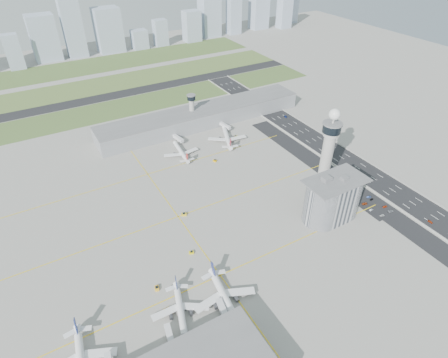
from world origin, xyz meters
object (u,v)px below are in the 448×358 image
car_lot_11 (352,185)px  tug_0 (157,288)px  car_lot_4 (353,195)px  car_lot_9 (369,197)px  tug_5 (236,136)px  car_hw_1 (332,152)px  jet_bridge_far_0 (174,137)px  car_lot_0 (382,215)px  airplane_near_b (180,309)px  car_lot_6 (391,211)px  car_hw_2 (286,116)px  jet_bridge_far_1 (221,124)px  car_hw_0 (430,222)px  airplane_far_a (181,149)px  car_lot_8 (372,199)px  tug_2 (191,252)px  tug_4 (215,161)px  jet_bridge_near_1 (174,352)px  car_lot_5 (343,188)px  admin_building (332,199)px  car_lot_3 (354,198)px  car_lot_1 (371,210)px  tug_3 (184,214)px  airplane_near_c (225,296)px  control_tower (329,146)px  secondary_tower (192,107)px  tug_1 (166,310)px  car_hw_4 (244,99)px  jet_bridge_near_2 (228,323)px  airplane_far_b (227,135)px  car_lot_2 (365,204)px  car_lot_7 (385,206)px

car_lot_11 → tug_0: bearing=103.2°
car_lot_4 → car_lot_9: size_ratio=1.03×
tug_5 → car_hw_1: tug_5 is taller
jet_bridge_far_0 → car_lot_0: (82.19, -172.75, -2.26)m
car_lot_11 → airplane_near_b: bearing=110.8°
car_lot_6 → car_hw_2: bearing=-3.8°
jet_bridge_far_1 → car_hw_0: size_ratio=4.06×
airplane_far_a → car_lot_8: bearing=-137.6°
tug_0 → tug_2: (28.80, 14.83, -0.12)m
tug_4 → car_lot_4: tug_4 is taller
car_hw_1 → car_lot_6: bearing=-105.3°
car_lot_0 → car_lot_6: car_lot_0 is taller
jet_bridge_far_1 → tug_5: size_ratio=4.34×
jet_bridge_near_1 → car_lot_5: 176.19m
car_lot_8 → airplane_far_a: bearing=29.0°
jet_bridge_far_0 → jet_bridge_far_1: 50.00m
admin_building → jet_bridge_far_0: admin_building is taller
car_lot_3 → car_lot_1: bearing=-171.7°
car_hw_0 → car_hw_2: size_ratio=0.82×
jet_bridge_far_0 → tug_3: size_ratio=3.99×
airplane_near_b → airplane_near_c: airplane_near_c is taller
control_tower → car_lot_4: bearing=-61.0°
secondary_tower → tug_1: size_ratio=9.72×
car_lot_1 → secondary_tower: bearing=9.6°
jet_bridge_near_1 → car_hw_4: (191.60, 238.70, -2.24)m
control_tower → car_lot_0: (12.19, -48.75, -34.45)m
control_tower → car_hw_1: control_tower is taller
airplane_near_c → car_lot_1: bearing=104.1°
car_lot_6 → control_tower: bearing=30.0°
car_lot_0 → car_hw_4: (24.41, 218.45, 0.02)m
tug_2 → airplane_near_b: bearing=161.3°
tug_0 → tug_2: bearing=-137.2°
car_lot_5 → car_lot_11: (8.70, -0.87, 0.01)m
jet_bridge_near_2 → car_lot_3: size_ratio=3.32×
jet_bridge_near_2 → jet_bridge_far_0: bearing=-5.9°
secondary_tower → tug_0: 201.60m
tug_3 → car_lot_5: 123.82m
car_lot_0 → car_lot_4: car_lot_4 is taller
jet_bridge_near_1 → car_lot_0: (167.19, 20.25, -2.26)m
car_lot_0 → car_lot_3: bearing=11.8°
car_hw_1 → car_hw_4: (-5.42, 137.07, -0.00)m
airplane_far_b → tug_3: bearing=155.5°
car_lot_11 → car_lot_4: bearing=145.3°
car_lot_1 → car_lot_9: bearing=-47.9°
tug_1 → car_lot_2: tug_1 is taller
secondary_tower → jet_bridge_near_2: 227.30m
car_lot_2 → airplane_far_b: bearing=26.4°
car_lot_0 → car_lot_4: (-0.21, 27.13, 0.04)m
car_lot_6 → car_lot_11: (-0.89, 35.99, 0.03)m
car_lot_7 → car_lot_11: size_ratio=0.89×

